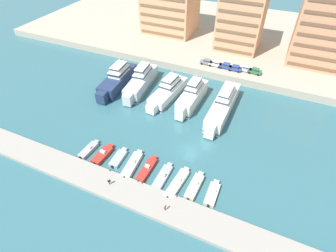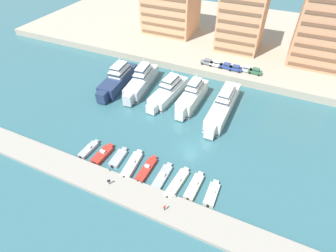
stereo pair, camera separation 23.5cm
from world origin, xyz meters
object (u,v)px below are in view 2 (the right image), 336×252
Objects in this scene: motorboat_grey_mid_left at (118,158)px; car_grey_far_left at (207,62)px; motorboat_red_left at (103,154)px; car_silver_center at (246,69)px; car_blue_center_left at (236,68)px; pedestrian_near_edge at (165,207)px; car_green_center_right at (255,71)px; yacht_ivory_center_left at (192,96)px; motorboat_cream_far_right at (212,194)px; motorboat_white_center_left at (132,164)px; motorboat_red_center at (147,169)px; car_white_left at (216,64)px; yacht_silver_left at (141,81)px; yacht_white_mid_left at (168,91)px; motorboat_grey_center_right at (162,178)px; pedestrian_mid_deck at (109,181)px; yacht_navy_far_left at (118,79)px; yacht_ivory_center at (223,106)px; motorboat_cream_right at (194,186)px; motorboat_grey_far_left at (89,149)px; car_blue_mid_left at (227,66)px; motorboat_cream_mid_right at (177,183)px.

car_grey_far_left is (5.53, 45.22, 2.96)m from motorboat_grey_mid_left.
motorboat_red_left is 1.58× the size of car_silver_center.
pedestrian_near_edge is at bearing -90.03° from car_blue_center_left.
yacht_ivory_center_left is at bearing -124.22° from car_green_center_right.
pedestrian_near_edge is (18.52, -6.94, 1.27)m from motorboat_red_left.
pedestrian_near_edge is (-6.80, -7.20, 1.32)m from motorboat_cream_far_right.
motorboat_red_center is (3.45, 0.10, -0.04)m from motorboat_white_center_left.
car_white_left and car_blue_center_left have the same top height.
motorboat_white_center_left is (12.89, -27.78, -1.91)m from yacht_silver_left.
yacht_white_mid_left is at bearing 89.74° from motorboat_grey_mid_left.
car_green_center_right is at bearing 55.78° from yacht_ivory_center_left.
yacht_white_mid_left is 26.53m from motorboat_grey_mid_left.
motorboat_grey_center_right is 47.66m from car_green_center_right.
pedestrian_mid_deck is at bearing -101.55° from motorboat_white_center_left.
yacht_navy_far_left reaches higher than car_green_center_right.
yacht_silver_left is at bearing 137.93° from motorboat_cream_far_right.
car_silver_center is (3.16, 0.95, 0.00)m from car_blue_center_left.
yacht_navy_far_left reaches higher than motorboat_grey_mid_left.
car_grey_far_left reaches higher than motorboat_red_center.
yacht_ivory_center_left is 23.77m from car_green_center_right.
yacht_white_mid_left is 16.27m from yacht_ivory_center.
motorboat_grey_center_right is 1.94× the size of car_green_center_right.
motorboat_cream_far_right is at bearing 2.76° from motorboat_grey_center_right.
yacht_silver_left is 38.68m from motorboat_cream_right.
yacht_ivory_center is 20.41m from car_silver_center.
motorboat_cream_right is at bearing 0.35° from motorboat_red_center.
motorboat_grey_mid_left is at bearing 152.86° from pedestrian_near_edge.
pedestrian_mid_deck is (-13.91, -32.49, -0.63)m from yacht_ivory_center.
motorboat_red_center is at bearing 1.40° from motorboat_grey_far_left.
motorboat_grey_center_right is (11.07, -0.92, 0.01)m from motorboat_grey_mid_left.
motorboat_cream_far_right is at bearing -51.33° from yacht_white_mid_left.
car_blue_mid_left reaches higher than motorboat_grey_mid_left.
motorboat_grey_center_right is at bearing -101.31° from yacht_ivory_center.
car_white_left is (0.98, 19.19, 0.81)m from yacht_ivory_center_left.
car_blue_center_left is at bearing 98.50° from motorboat_cream_far_right.
motorboat_red_center is 45.68m from car_grey_far_left.
yacht_silver_left reaches higher than pedestrian_near_edge.
car_blue_mid_left is at bearing 175.96° from car_blue_center_left.
yacht_navy_far_left is 34.74m from motorboat_red_center.
motorboat_red_center is 10.60m from pedestrian_near_edge.
pedestrian_mid_deck is (-8.62, -6.06, 1.41)m from motorboat_grey_center_right.
motorboat_red_center is at bearing -109.42° from yacht_ivory_center.
motorboat_grey_center_right is 7.81m from pedestrian_near_edge.
motorboat_red_left is 1.59× the size of car_blue_center_left.
car_silver_center is at bearing 4.00° from car_white_left.
yacht_ivory_center reaches higher than motorboat_cream_mid_right.
motorboat_red_left is 49.26m from car_blue_center_left.
motorboat_cream_mid_right is 5.36× the size of pedestrian_mid_deck.
car_grey_far_left reaches higher than pedestrian_mid_deck.
yacht_navy_far_left is 12.93× the size of pedestrian_near_edge.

